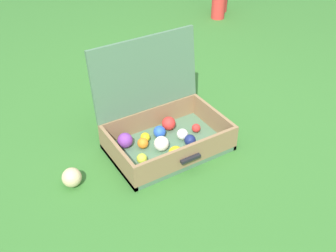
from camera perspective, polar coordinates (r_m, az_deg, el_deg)
ground_plane at (r=2.27m, az=0.88°, el=-1.68°), size 16.00×16.00×0.00m
open_suitcase at (r=2.16m, az=-0.94°, el=0.14°), size 0.61×0.48×0.54m
stray_ball_on_grass at (r=2.01m, az=-13.18°, el=-6.94°), size 0.09×0.09×0.09m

